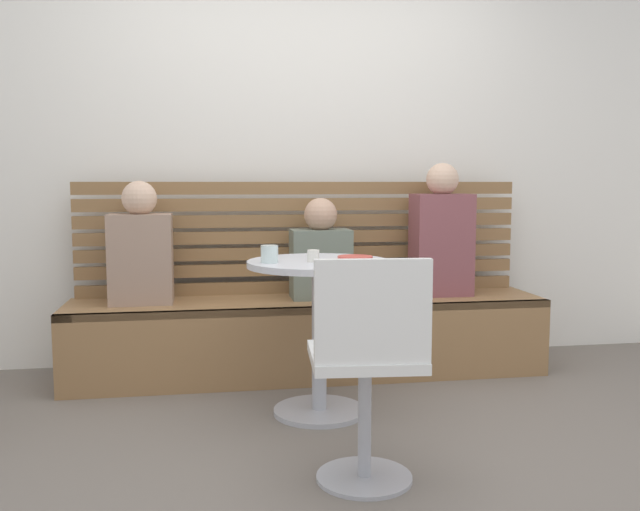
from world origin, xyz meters
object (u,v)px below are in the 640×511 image
Objects in this scene: person_child_left at (321,255)px; cup_glass_short at (269,254)px; white_chair at (368,363)px; person_adult at (441,236)px; plate_small at (355,257)px; cup_espresso_small at (313,256)px; cafe_table at (319,307)px; person_child_middle at (141,249)px; booth_bench at (309,337)px.

person_child_left is 0.84m from cup_glass_short.
person_adult is at bearing 61.92° from white_chair.
plate_small is at bearing 13.86° from cup_glass_short.
cup_espresso_small reaches higher than plate_small.
person_adult reaches higher than cup_glass_short.
cafe_table is at bearing -100.09° from person_child_left.
cup_glass_short reaches higher than cup_espresso_small.
booth_bench is at bearing -1.87° from person_child_middle.
cup_glass_short is at bearing -166.14° from plate_small.
cup_glass_short is 0.44m from plate_small.
person_adult is 0.92m from plate_small.
person_child_left is at bearing 0.44° from person_child_middle.
person_child_left is at bearing 64.16° from cup_glass_short.
person_adult is 1.35× the size of person_child_left.
cup_glass_short is at bearing 109.91° from white_chair.
white_chair is 0.83m from cup_espresso_small.
white_chair reaches higher than booth_bench.
plate_small is (0.42, 0.10, -0.03)m from cup_glass_short.
person_child_left is 1.00m from person_child_middle.
booth_bench is 0.90m from cup_espresso_small.
person_child_left is (0.07, 0.04, 0.47)m from booth_bench.
plate_small reaches higher than cafe_table.
person_adult is at bearing 40.05° from cup_espresso_small.
person_child_middle is 8.43× the size of cup_glass_short.
booth_bench is 0.73m from cafe_table.
person_adult reaches higher than plate_small.
person_child_left is at bearing 79.91° from cafe_table.
white_chair is at bearing -118.08° from person_adult.
person_adult reaches higher than booth_bench.
person_child_left reaches higher than cafe_table.
person_adult is (0.81, 1.51, 0.33)m from white_chair.
cup_glass_short is (-0.36, -0.75, 0.09)m from person_child_left.
cup_glass_short is at bearing -112.07° from booth_bench.
cafe_table is at bearing -94.37° from booth_bench.
booth_bench is at bearing 85.63° from cafe_table.
person_child_left is (0.09, 1.52, 0.23)m from white_chair.
cafe_table is at bearing -38.46° from person_child_middle.
person_child_middle is at bearing -179.88° from person_adult.
person_child_middle is (-1.00, -0.01, 0.05)m from person_child_left.
cup_glass_short is (-0.29, -0.71, 0.56)m from booth_bench.
person_adult is at bearing 0.12° from person_child_middle.
cup_glass_short is at bearing -178.86° from cup_espresso_small.
person_adult is 1.32m from cup_glass_short.
person_child_middle is (-0.92, 1.51, 0.27)m from white_chair.
booth_bench is 3.18× the size of white_chair.
cafe_table is 0.25m from cup_espresso_small.
cup_espresso_small is at bearing -139.95° from person_adult.
person_adult reaches higher than person_child_left.
booth_bench is 1.50m from white_chair.
booth_bench is 3.65× the size of cafe_table.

